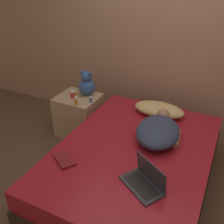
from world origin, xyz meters
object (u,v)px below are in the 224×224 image
object	(u,v)px
bottle_orange	(75,94)
laptop	(145,180)
person_lying	(159,130)
teddy_bear	(87,84)
bottle_red	(72,94)
bottle_amber	(76,101)
bottle_blue	(91,100)
bottle_pink	(76,100)
pillow	(159,109)
book	(65,160)

from	to	relation	value
bottle_orange	laptop	bearing A→B (deg)	-38.08
person_lying	bottle_orange	bearing A→B (deg)	155.05
teddy_bear	bottle_red	xyz separation A→B (m)	(-0.11, -0.17, -0.09)
bottle_amber	laptop	bearing A→B (deg)	-35.43
bottle_blue	bottle_pink	size ratio (longest dim) A/B	1.37
pillow	bottle_amber	distance (m)	0.99
pillow	bottle_pink	xyz separation A→B (m)	(-0.99, -0.24, 0.01)
book	pillow	bearing A→B (deg)	66.59
bottle_orange	bottle_amber	bearing A→B (deg)	-52.87
laptop	teddy_bear	xyz separation A→B (m)	(-1.21, 1.15, 0.14)
pillow	book	distance (m)	1.28
person_lying	teddy_bear	world-z (taller)	teddy_bear
pillow	bottle_orange	world-z (taller)	pillow
pillow	laptop	xyz separation A→B (m)	(0.24, -1.14, -0.02)
book	person_lying	bearing A→B (deg)	47.87
pillow	bottle_blue	size ratio (longest dim) A/B	7.44
bottle_amber	bottle_orange	distance (m)	0.26
pillow	teddy_bear	bearing A→B (deg)	179.07
bottle_red	teddy_bear	bearing A→B (deg)	56.49
teddy_bear	book	distance (m)	1.29
bottle_pink	book	distance (m)	1.05
bottle_blue	book	distance (m)	1.06
laptop	book	distance (m)	0.75
teddy_bear	bottle_orange	world-z (taller)	teddy_bear
pillow	person_lying	world-z (taller)	person_lying
person_lying	laptop	distance (m)	0.68
teddy_bear	bottle_red	bearing A→B (deg)	-123.51
pillow	teddy_bear	size ratio (longest dim) A/B	1.80
pillow	bottle_pink	bearing A→B (deg)	-166.30
laptop	bottle_amber	world-z (taller)	laptop
person_lying	bottle_red	bearing A→B (deg)	157.84
pillow	book	bearing A→B (deg)	-113.41
teddy_bear	bottle_red	distance (m)	0.23
bottle_amber	bottle_red	bearing A→B (deg)	135.99
bottle_pink	book	xyz separation A→B (m)	(0.48, -0.93, -0.07)
teddy_bear	book	size ratio (longest dim) A/B	1.25
bottle_blue	teddy_bear	bearing A→B (deg)	131.01
teddy_bear	bottle_blue	distance (m)	0.26
book	bottle_orange	bearing A→B (deg)	118.76
laptop	bottle_pink	bearing A→B (deg)	175.92
bottle_red	person_lying	bearing A→B (deg)	-14.02
bottle_blue	book	size ratio (longest dim) A/B	0.30
pillow	bottle_red	distance (m)	1.10
person_lying	bottle_red	distance (m)	1.26
teddy_bear	bottle_orange	distance (m)	0.20
bottle_blue	bottle_red	world-z (taller)	bottle_red
bottle_red	laptop	bearing A→B (deg)	-36.49
bottle_blue	book	bearing A→B (deg)	-72.73
bottle_blue	bottle_orange	size ratio (longest dim) A/B	1.25
bottle_pink	bottle_amber	bearing A→B (deg)	-54.43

